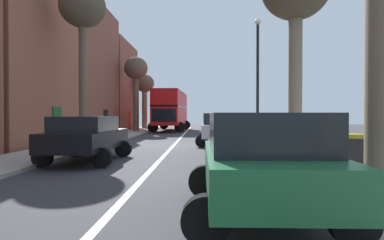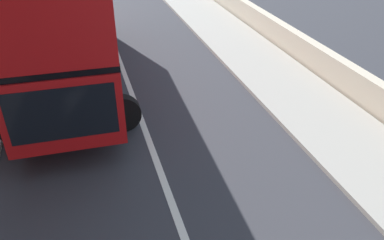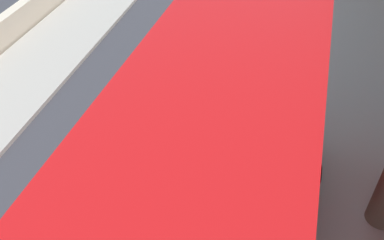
{
  "view_description": "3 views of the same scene",
  "coord_description": "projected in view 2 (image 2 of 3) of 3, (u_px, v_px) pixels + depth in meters",
  "views": [
    {
      "loc": [
        1.52,
        -18.57,
        1.65
      ],
      "look_at": [
        0.67,
        11.19,
        1.21
      ],
      "focal_mm": 31.88,
      "sensor_mm": 36.0,
      "label": 1
    },
    {
      "loc": [
        -1.31,
        4.55,
        5.63
      ],
      "look_at": [
        0.74,
        11.3,
        1.31
      ],
      "focal_mm": 35.91,
      "sensor_mm": 36.0,
      "label": 2
    },
    {
      "loc": [
        -2.46,
        19.76,
        6.85
      ],
      "look_at": [
        -0.85,
        13.59,
        1.5
      ],
      "focal_mm": 38.41,
      "sensor_mm": 36.0,
      "label": 3
    }
  ],
  "objects": [
    {
      "name": "double_decker_bus",
      "position": [
        62.0,
        10.0,
        11.83
      ],
      "size": [
        3.81,
        10.7,
        4.06
      ],
      "color": "red",
      "rests_on": "ground"
    }
  ]
}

